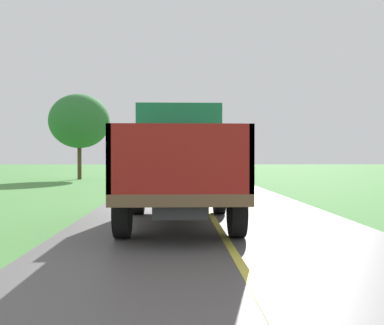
% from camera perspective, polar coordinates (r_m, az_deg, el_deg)
% --- Properties ---
extents(banana_truck_near, '(2.38, 5.82, 2.80)m').
position_cam_1_polar(banana_truck_near, '(10.66, -1.61, 0.17)').
color(banana_truck_near, '#2D2D30').
rests_on(banana_truck_near, road_surface).
extents(banana_truck_far, '(2.38, 5.81, 2.80)m').
position_cam_1_polar(banana_truck_far, '(23.11, -1.76, 0.46)').
color(banana_truck_far, '#2D2D30').
rests_on(banana_truck_far, road_surface).
extents(roadside_tree_near_left, '(4.24, 4.24, 6.02)m').
position_cam_1_polar(roadside_tree_near_left, '(32.41, -14.25, 5.16)').
color(roadside_tree_near_left, '#4C3823').
rests_on(roadside_tree_near_left, ground).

